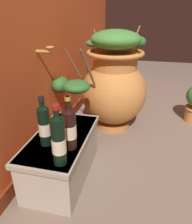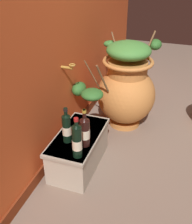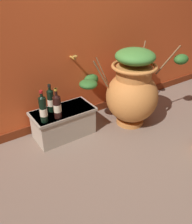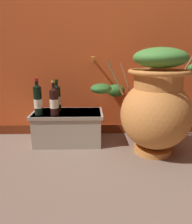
% 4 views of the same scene
% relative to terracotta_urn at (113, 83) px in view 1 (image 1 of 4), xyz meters
% --- Properties ---
extents(ground_plane, '(7.00, 7.00, 0.00)m').
position_rel_terracotta_urn_xyz_m(ground_plane, '(-0.35, -0.65, -0.43)').
color(ground_plane, '#7A6656').
extents(terracotta_urn, '(1.18, 0.76, 0.90)m').
position_rel_terracotta_urn_xyz_m(terracotta_urn, '(0.00, 0.00, 0.00)').
color(terracotta_urn, '#CC7F3D').
rests_on(terracotta_urn, ground_plane).
extents(stone_ledge, '(0.67, 0.35, 0.31)m').
position_rel_terracotta_urn_xyz_m(stone_ledge, '(-0.78, 0.21, -0.26)').
color(stone_ledge, '#B2A893').
rests_on(stone_ledge, ground_plane).
extents(wine_bottle_left, '(0.07, 0.07, 0.33)m').
position_rel_terracotta_urn_xyz_m(wine_bottle_left, '(-1.02, 0.11, 0.03)').
color(wine_bottle_left, black).
rests_on(wine_bottle_left, stone_ledge).
extents(wine_bottle_middle, '(0.07, 0.07, 0.30)m').
position_rel_terracotta_urn_xyz_m(wine_bottle_middle, '(-0.88, 0.26, 0.01)').
color(wine_bottle_middle, black).
rests_on(wine_bottle_middle, stone_ledge).
extents(wine_bottle_right, '(0.08, 0.08, 0.32)m').
position_rel_terracotta_urn_xyz_m(wine_bottle_right, '(-0.88, 0.11, 0.01)').
color(wine_bottle_right, black).
rests_on(wine_bottle_right, stone_ledge).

